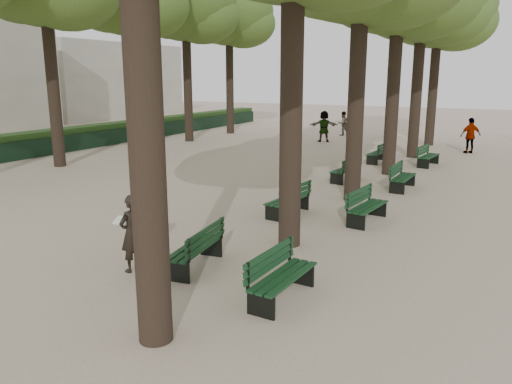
% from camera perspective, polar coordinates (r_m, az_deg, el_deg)
% --- Properties ---
extents(ground, '(120.00, 120.00, 0.00)m').
position_cam_1_polar(ground, '(10.40, -10.85, -9.45)').
color(ground, '#BCA68E').
rests_on(ground, ground).
extents(tree_central_5, '(6.00, 6.00, 9.95)m').
position_cam_1_polar(tree_central_5, '(31.00, 20.23, 19.21)').
color(tree_central_5, '#33261C').
rests_on(tree_central_5, ground).
extents(tree_far_4, '(6.00, 6.00, 10.45)m').
position_cam_1_polar(tree_far_4, '(31.50, -8.09, 20.65)').
color(tree_far_4, '#33261C').
rests_on(tree_far_4, ground).
extents(tree_far_5, '(6.00, 6.00, 10.45)m').
position_cam_1_polar(tree_far_5, '(35.66, -3.11, 19.85)').
color(tree_far_5, '#33261C').
rests_on(tree_far_5, ground).
extents(bench_left_0, '(0.81, 1.86, 0.92)m').
position_cam_1_polar(bench_left_0, '(10.61, -6.96, -7.25)').
color(bench_left_0, black).
rests_on(bench_left_0, ground).
extents(bench_left_1, '(0.77, 1.85, 0.92)m').
position_cam_1_polar(bench_left_1, '(14.55, 3.64, -1.55)').
color(bench_left_1, black).
rests_on(bench_left_1, ground).
extents(bench_left_2, '(0.78, 1.85, 0.92)m').
position_cam_1_polar(bench_left_2, '(19.50, 10.19, 2.04)').
color(bench_left_2, black).
rests_on(bench_left_2, ground).
extents(bench_left_3, '(0.66, 1.83, 0.92)m').
position_cam_1_polar(bench_left_3, '(24.04, 13.70, 3.94)').
color(bench_left_3, black).
rests_on(bench_left_3, ground).
extents(bench_right_0, '(0.66, 1.83, 0.92)m').
position_cam_1_polar(bench_right_0, '(9.14, 3.08, -10.62)').
color(bench_right_0, black).
rests_on(bench_right_0, ground).
extents(bench_right_1, '(0.77, 1.85, 0.92)m').
position_cam_1_polar(bench_right_1, '(14.10, 12.60, -2.32)').
color(bench_right_1, black).
rests_on(bench_right_1, ground).
extents(bench_right_2, '(0.63, 1.82, 0.92)m').
position_cam_1_polar(bench_right_2, '(18.48, 16.42, 1.10)').
color(bench_right_2, black).
rests_on(bench_right_2, ground).
extents(bench_right_3, '(0.77, 1.85, 0.92)m').
position_cam_1_polar(bench_right_3, '(23.74, 19.09, 3.48)').
color(bench_right_3, black).
rests_on(bench_right_3, ground).
extents(man_with_map, '(0.65, 0.70, 1.62)m').
position_cam_1_polar(man_with_map, '(10.54, -13.99, -4.60)').
color(man_with_map, black).
rests_on(man_with_map, ground).
extents(pedestrian_e, '(1.73, 1.16, 1.90)m').
position_cam_1_polar(pedestrian_e, '(31.10, 7.77, 7.46)').
color(pedestrian_e, '#262628').
rests_on(pedestrian_e, ground).
extents(pedestrian_d, '(0.58, 0.94, 1.79)m').
position_cam_1_polar(pedestrian_d, '(34.63, 15.25, 7.60)').
color(pedestrian_d, '#262628').
rests_on(pedestrian_d, ground).
extents(pedestrian_c, '(1.11, 0.90, 1.86)m').
position_cam_1_polar(pedestrian_c, '(28.37, 23.32, 5.94)').
color(pedestrian_c, '#262628').
rests_on(pedestrian_c, ground).
extents(pedestrian_a, '(0.71, 0.83, 1.62)m').
position_cam_1_polar(pedestrian_a, '(34.68, 9.89, 7.73)').
color(pedestrian_a, '#262628').
rests_on(pedestrian_a, ground).
extents(fence, '(0.08, 42.00, 0.90)m').
position_cam_1_polar(fence, '(28.24, -20.98, 5.13)').
color(fence, black).
rests_on(fence, ground).
extents(hedge, '(1.20, 42.00, 1.20)m').
position_cam_1_polar(hedge, '(28.75, -21.93, 5.48)').
color(hedge, '#234919').
rests_on(hedge, ground).
extents(building_far, '(12.00, 16.00, 7.00)m').
position_cam_1_polar(building_far, '(54.13, -18.87, 11.96)').
color(building_far, '#B7B2A3').
rests_on(building_far, ground).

